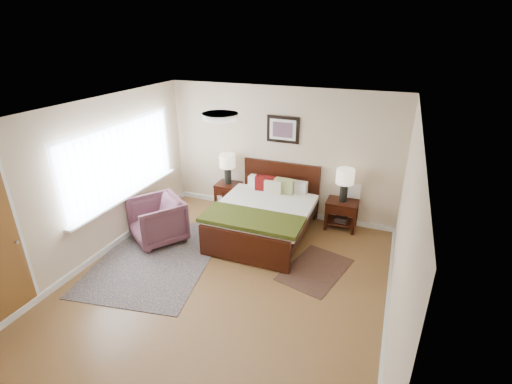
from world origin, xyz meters
The scene contains 17 objects.
floor centered at (0.00, 0.00, 0.00)m, with size 5.00×5.00×0.00m, color brown.
back_wall centered at (0.00, 2.50, 1.25)m, with size 4.50×0.04×2.50m, color #C5B08E.
front_wall centered at (0.00, -2.50, 1.25)m, with size 4.50×0.04×2.50m, color #C5B08E.
left_wall centered at (-2.25, 0.00, 1.25)m, with size 0.04×5.00×2.50m, color #C5B08E.
right_wall centered at (2.25, 0.00, 1.25)m, with size 0.04×5.00×2.50m, color #C5B08E.
ceiling centered at (0.00, 0.00, 2.50)m, with size 4.50×5.00×0.02m, color white.
window centered at (-2.20, 0.70, 1.38)m, with size 0.11×2.72×1.32m.
ceil_fixture centered at (0.00, 0.00, 2.47)m, with size 0.44×0.44×0.08m.
bed centered at (0.04, 1.53, 0.49)m, with size 1.64×1.98×1.07m.
wall_art centered at (0.04, 2.47, 1.72)m, with size 0.62×0.05×0.50m.
nightstand_left centered at (-1.02, 2.25, 0.44)m, with size 0.47×0.42×0.56m.
nightstand_right centered at (1.28, 2.26, 0.35)m, with size 0.56×0.42×0.55m.
lamp_left centered at (-1.02, 2.27, 0.98)m, with size 0.32×0.32×0.61m.
lamp_right centered at (1.28, 2.27, 0.98)m, with size 0.32×0.32×0.61m.
armchair centered at (-1.64, 0.68, 0.39)m, with size 0.83×0.85×0.77m, color #59313C.
rug_persian centered at (-1.35, 0.19, 0.01)m, with size 1.73×2.45×0.01m, color #0C1B3E.
rug_navy centered at (1.15, 0.79, 0.01)m, with size 0.79×1.19×0.01m, color black.
Camera 1 is at (2.01, -3.99, 3.43)m, focal length 26.00 mm.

